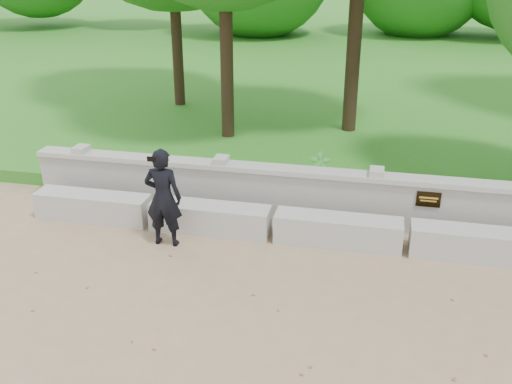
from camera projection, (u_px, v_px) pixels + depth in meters
ground at (408, 328)px, 6.74m from camera, size 80.00×80.00×0.00m
lawn at (398, 76)px, 19.25m from camera, size 40.00×22.00×0.25m
concrete_bench at (406, 237)px, 8.36m from camera, size 11.90×0.45×0.45m
parapet_wall at (407, 203)px, 8.89m from camera, size 12.50×0.35×0.90m
man_main at (163, 198)px, 8.36m from camera, size 0.56×0.51×1.52m
shrub_a at (320, 172)px, 9.75m from camera, size 0.42×0.35×0.69m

